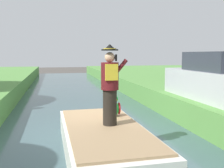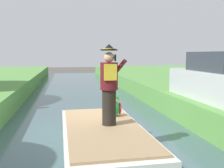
% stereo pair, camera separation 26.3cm
% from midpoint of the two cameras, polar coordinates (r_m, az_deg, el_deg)
% --- Properties ---
extents(ground_plane, '(80.00, 80.00, 0.00)m').
position_cam_midpoint_polar(ground_plane, '(7.77, -4.87, -11.03)').
color(ground_plane, '#4C4742').
extents(canal_water, '(5.49, 48.00, 0.10)m').
position_cam_midpoint_polar(canal_water, '(7.76, -4.87, -10.67)').
color(canal_water, '#3D565B').
rests_on(canal_water, ground).
extents(boat, '(1.87, 4.23, 0.61)m').
position_cam_midpoint_polar(boat, '(6.15, -2.88, -11.85)').
color(boat, silver).
rests_on(boat, canal_water).
extents(person_pirate, '(0.61, 0.42, 1.85)m').
position_cam_midpoint_polar(person_pirate, '(6.00, -1.68, -0.23)').
color(person_pirate, black).
rests_on(person_pirate, boat).
extents(parrot_plush, '(0.36, 0.35, 0.57)m').
position_cam_midpoint_polar(parrot_plush, '(6.95, -0.67, -4.98)').
color(parrot_plush, green).
rests_on(parrot_plush, boat).
extents(parked_car_silver, '(1.71, 4.00, 1.50)m').
position_cam_midpoint_polar(parked_car_silver, '(9.01, 20.79, 0.97)').
color(parked_car_silver, '#B7B7BC').
rests_on(parked_car_silver, grass_bank_far).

